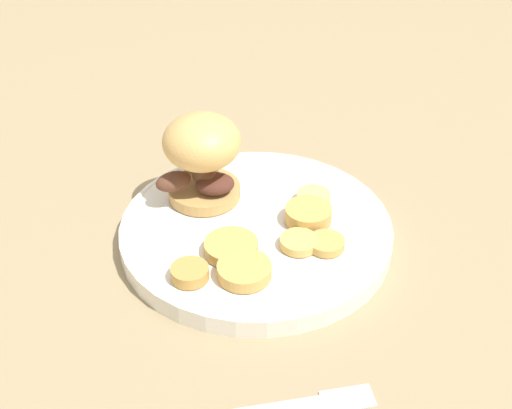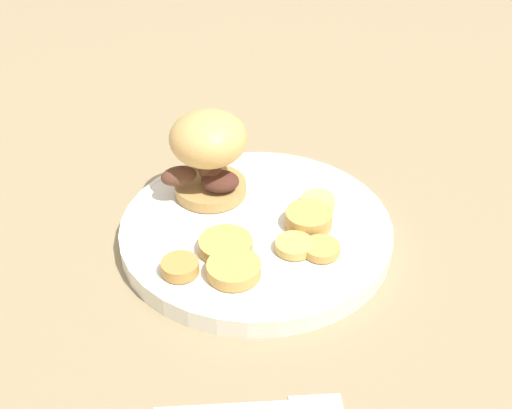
% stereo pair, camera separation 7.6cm
% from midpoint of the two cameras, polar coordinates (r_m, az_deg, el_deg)
% --- Properties ---
extents(ground_plane, '(4.00, 4.00, 0.00)m').
position_cam_midpoint_polar(ground_plane, '(0.79, -2.76, -2.93)').
color(ground_plane, '#937F5B').
extents(dinner_plate, '(0.30, 0.30, 0.02)m').
position_cam_midpoint_polar(dinner_plate, '(0.78, -2.78, -2.20)').
color(dinner_plate, white).
rests_on(dinner_plate, ground_plane).
extents(sandwich, '(0.11, 0.10, 0.10)m').
position_cam_midpoint_polar(sandwich, '(0.79, -7.01, 3.94)').
color(sandwich, tan).
rests_on(sandwich, dinner_plate).
extents(potato_round_0, '(0.05, 0.05, 0.01)m').
position_cam_midpoint_polar(potato_round_0, '(0.70, -4.04, -5.42)').
color(potato_round_0, tan).
rests_on(potato_round_0, dinner_plate).
extents(potato_round_1, '(0.04, 0.04, 0.01)m').
position_cam_midpoint_polar(potato_round_1, '(0.74, 0.68, -3.05)').
color(potato_round_1, tan).
rests_on(potato_round_1, dinner_plate).
extents(potato_round_2, '(0.05, 0.05, 0.02)m').
position_cam_midpoint_polar(potato_round_2, '(0.77, 1.41, -0.92)').
color(potato_round_2, tan).
rests_on(potato_round_2, dinner_plate).
extents(potato_round_3, '(0.04, 0.04, 0.01)m').
position_cam_midpoint_polar(potato_round_3, '(0.74, 2.74, -3.25)').
color(potato_round_3, tan).
rests_on(potato_round_3, dinner_plate).
extents(potato_round_4, '(0.04, 0.04, 0.01)m').
position_cam_midpoint_polar(potato_round_4, '(0.80, 1.93, 0.44)').
color(potato_round_4, '#DBB766').
rests_on(potato_round_4, dinner_plate).
extents(potato_round_5, '(0.06, 0.06, 0.01)m').
position_cam_midpoint_polar(potato_round_5, '(0.73, -4.96, -3.55)').
color(potato_round_5, tan).
rests_on(potato_round_5, dinner_plate).
extents(potato_round_6, '(0.04, 0.04, 0.01)m').
position_cam_midpoint_polar(potato_round_6, '(0.71, -8.39, -5.55)').
color(potato_round_6, '#BC8942').
rests_on(potato_round_6, dinner_plate).
extents(fork, '(0.11, 0.14, 0.00)m').
position_cam_midpoint_polar(fork, '(0.62, -1.22, -16.14)').
color(fork, silver).
rests_on(fork, ground_plane).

